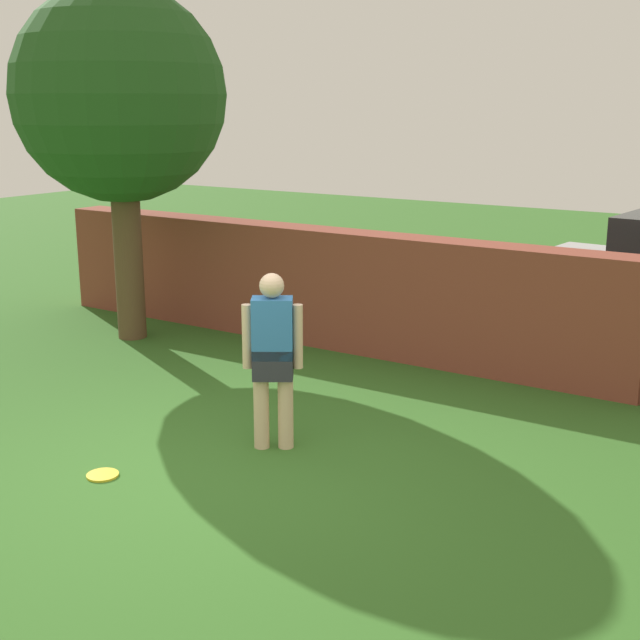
{
  "coord_description": "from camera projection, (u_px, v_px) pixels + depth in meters",
  "views": [
    {
      "loc": [
        4.47,
        -5.14,
        3.05
      ],
      "look_at": [
        0.08,
        1.64,
        1.0
      ],
      "focal_mm": 48.01,
      "sensor_mm": 36.0,
      "label": 1
    }
  ],
  "objects": [
    {
      "name": "ground_plane",
      "position": [
        208.0,
        472.0,
        7.29
      ],
      "size": [
        40.0,
        40.0,
        0.0
      ],
      "primitive_type": "plane",
      "color": "#336623"
    },
    {
      "name": "brick_wall",
      "position": [
        315.0,
        286.0,
        11.11
      ],
      "size": [
        8.36,
        0.5,
        1.51
      ],
      "primitive_type": "cube",
      "color": "brown",
      "rests_on": "ground"
    },
    {
      "name": "tree",
      "position": [
        120.0,
        97.0,
        10.74
      ],
      "size": [
        2.71,
        2.71,
        4.51
      ],
      "color": "brown",
      "rests_on": "ground"
    },
    {
      "name": "person",
      "position": [
        273.0,
        353.0,
        7.6
      ],
      "size": [
        0.47,
        0.38,
        1.62
      ],
      "rotation": [
        0.0,
        0.0,
        -2.57
      ],
      "color": "beige",
      "rests_on": "ground"
    },
    {
      "name": "frisbee_yellow",
      "position": [
        103.0,
        475.0,
        7.21
      ],
      "size": [
        0.27,
        0.27,
        0.02
      ],
      "primitive_type": "cylinder",
      "color": "yellow",
      "rests_on": "ground"
    }
  ]
}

